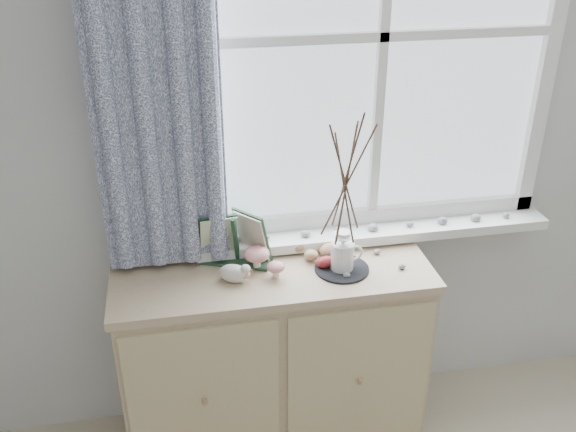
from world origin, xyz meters
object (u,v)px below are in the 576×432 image
at_px(twig_pitcher, 346,178).
at_px(sideboard, 274,360).
at_px(toadstool_cluster, 260,260).
at_px(botanical_book, 236,241).

bearing_deg(twig_pitcher, sideboard, 159.91).
bearing_deg(toadstool_cluster, botanical_book, 142.27).
xyz_separation_m(sideboard, toadstool_cluster, (-0.05, 0.00, 0.48)).
relative_size(toadstool_cluster, twig_pitcher, 0.27).
height_order(botanical_book, twig_pitcher, twig_pitcher).
bearing_deg(botanical_book, sideboard, -4.25).
height_order(sideboard, botanical_book, botanical_book).
height_order(sideboard, twig_pitcher, twig_pitcher).
relative_size(sideboard, botanical_book, 3.95).
xyz_separation_m(sideboard, twig_pitcher, (0.26, -0.04, 0.80)).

